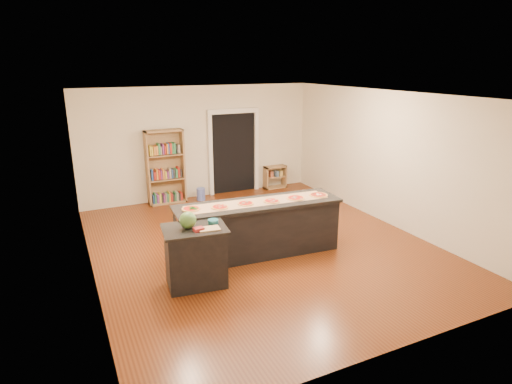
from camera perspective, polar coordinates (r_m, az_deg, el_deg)
name	(u,v)px	position (r m, az deg, el deg)	size (l,w,h in m)	color
room	(261,174)	(7.76, 0.63, 2.44)	(6.00, 7.00, 2.80)	beige
doorway	(234,148)	(11.25, -3.00, 5.94)	(1.40, 0.09, 2.21)	black
kitchen_island	(258,228)	(7.68, 0.28, -4.83)	(2.97, 0.80, 0.98)	black
side_counter	(196,256)	(6.73, -8.05, -8.45)	(0.96, 0.70, 0.95)	black
bookshelf	(166,167)	(10.59, -11.97, 3.26)	(0.91, 0.32, 1.81)	#A27D4E
low_shelf	(275,177)	(11.80, 2.55, 2.02)	(0.62, 0.27, 0.62)	#A27D4E
waste_bin	(201,194)	(10.85, -7.36, -0.29)	(0.21, 0.21, 0.31)	#5365B9
kraft_paper	(258,202)	(7.53, 0.23, -1.33)	(2.58, 0.46, 0.00)	#AB7D58
watermelon	(188,220)	(6.50, -9.07, -3.72)	(0.25, 0.25, 0.25)	#144214
cutting_board	(209,229)	(6.44, -6.26, -4.90)	(0.31, 0.21, 0.02)	tan
package_red	(199,229)	(6.40, -7.66, -4.95)	(0.15, 0.11, 0.05)	maroon
package_teal	(213,221)	(6.67, -5.74, -3.93)	(0.16, 0.16, 0.06)	#195966
pizza_a	(191,209)	(7.24, -8.65, -2.22)	(0.33, 0.33, 0.02)	tan
pizza_b	(220,207)	(7.26, -4.84, -2.01)	(0.28, 0.28, 0.02)	tan
pizza_c	(246,203)	(7.42, -1.39, -1.53)	(0.30, 0.30, 0.02)	tan
pizza_d	(272,201)	(7.56, 2.10, -1.20)	(0.30, 0.30, 0.02)	tan
pizza_e	(296,198)	(7.75, 5.31, -0.79)	(0.34, 0.34, 0.02)	tan
pizza_f	(318,195)	(7.98, 8.32, -0.38)	(0.33, 0.33, 0.02)	tan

